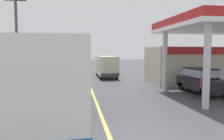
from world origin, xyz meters
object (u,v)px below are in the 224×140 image
pedestrian_near_pump (194,79)px  pedestrian_by_shop (204,86)px  minibus_opposing_lane (106,65)px  coach_bus_main (56,79)px  car_at_pump (201,79)px

pedestrian_near_pump → pedestrian_by_shop: size_ratio=1.00×
minibus_opposing_lane → pedestrian_by_shop: 13.89m
minibus_opposing_lane → pedestrian_by_shop: (4.17, -13.24, -0.54)m
coach_bus_main → pedestrian_by_shop: coach_bus_main is taller
car_at_pump → minibus_opposing_lane: size_ratio=0.69×
coach_bus_main → car_at_pump: bearing=22.3°
coach_bus_main → minibus_opposing_lane: bearing=73.9°
minibus_opposing_lane → pedestrian_by_shop: bearing=-72.5°
pedestrian_near_pump → minibus_opposing_lane: bearing=117.4°
minibus_opposing_lane → pedestrian_near_pump: 11.43m
coach_bus_main → minibus_opposing_lane: size_ratio=1.80×
coach_bus_main → pedestrian_by_shop: bearing=11.5°
pedestrian_near_pump → pedestrian_by_shop: (-1.08, -3.10, 0.00)m
car_at_pump → pedestrian_by_shop: (-1.13, -2.23, -0.08)m
coach_bus_main → minibus_opposing_lane: (4.32, 14.96, -0.25)m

